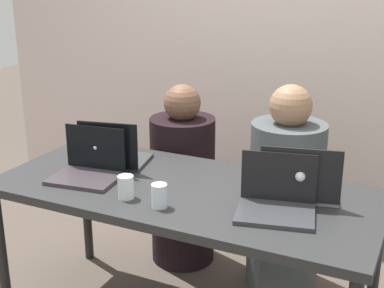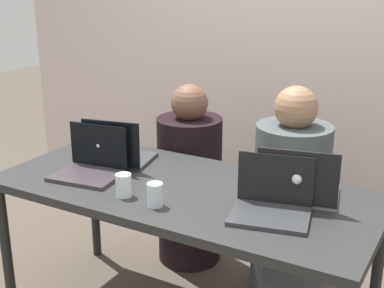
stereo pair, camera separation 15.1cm
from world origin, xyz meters
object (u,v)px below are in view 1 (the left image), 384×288
Objects in this scene: laptop_back_left at (115,155)px; water_glass_center at (160,197)px; laptop_front_left at (89,167)px; person_on_left at (183,185)px; water_glass_left at (126,189)px; laptop_front_right at (276,201)px; person_on_right at (285,200)px; laptop_back_right at (300,185)px.

laptop_back_left is 0.55m from water_glass_center.
laptop_front_left is 0.19m from laptop_back_left.
person_on_left is 0.87m from water_glass_left.
laptop_front_left is at bearing 168.45° from laptop_front_right.
person_on_right is at bearing 69.84° from water_glass_center.
laptop_front_left reaches higher than water_glass_left.
person_on_right is (0.61, 0.00, 0.02)m from person_on_left.
person_on_left is at bearing 126.06° from laptop_front_right.
water_glass_left is (0.28, -0.13, -0.01)m from laptop_front_left.
person_on_right is 3.19× the size of laptop_front_right.
water_glass_left is (-0.66, -0.33, -0.01)m from laptop_back_right.
person_on_left is 2.82× the size of laptop_back_right.
person_on_left is at bearing -43.17° from laptop_back_right.
person_on_left is 0.95× the size of person_on_right.
person_on_left is 10.54× the size of water_glass_left.
person_on_right is 2.97× the size of laptop_back_right.
laptop_back_right is 3.74× the size of water_glass_left.
water_glass_center is (0.44, -0.33, -0.01)m from laptop_back_left.
laptop_front_left is 3.32× the size of water_glass_center.
water_glass_center is at bearing 115.63° from person_on_left.
person_on_right is 11.09× the size of water_glass_left.
person_on_right reaches higher than person_on_left.
water_glass_left is (0.26, -0.32, -0.01)m from laptop_back_left.
laptop_front_right is at bearing 13.29° from water_glass_left.
laptop_front_left and laptop_front_right have the same top height.
water_glass_center is (-0.44, -0.16, -0.01)m from laptop_front_right.
person_on_left reaches higher than laptop_back_left.
laptop_back_right is 1.13× the size of laptop_front_left.
laptop_back_right is at bearing 4.95° from laptop_front_left.
laptop_front_right is at bearing 88.74° from person_on_right.
water_glass_left is at bearing -179.48° from laptop_front_right.
water_glass_left is at bearing 13.94° from laptop_back_right.
laptop_back_right reaches higher than laptop_front_right.
laptop_back_right is 3.76× the size of water_glass_center.
laptop_front_left is at bearing 82.27° from person_on_left.
water_glass_center is (-0.48, -0.35, -0.01)m from laptop_back_right.
laptop_back_right is at bearing 154.31° from person_on_left.
laptop_front_right is 3.47× the size of water_glass_left.
person_on_right is at bearing 34.33° from laptop_front_left.
water_glass_left is at bearing 45.97° from person_on_right.
laptop_back_left is 3.43× the size of water_glass_center.
water_glass_left is (-0.47, -0.80, 0.28)m from person_on_right.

